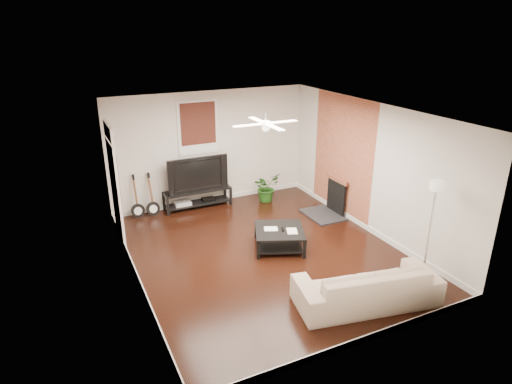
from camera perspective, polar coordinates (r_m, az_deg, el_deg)
room at (r=8.26m, az=1.20°, el=0.72°), size 5.01×6.01×2.81m
brick_accent at (r=10.33m, az=11.12°, el=4.52°), size 0.02×2.20×2.80m
fireplace at (r=10.47m, az=9.49°, el=-0.59°), size 0.80×1.10×0.92m
window_back at (r=10.65m, az=-7.52°, el=8.28°), size 1.00×0.06×1.30m
door_left at (r=9.38m, az=-17.80°, el=1.22°), size 0.08×1.00×2.50m
tv_stand at (r=10.93m, az=-7.58°, el=-0.81°), size 1.66×0.44×0.47m
tv at (r=10.73m, az=-7.78°, el=2.49°), size 1.49×0.20×0.86m
coffee_table at (r=8.94m, az=3.03°, el=-6.04°), size 1.26×1.26×0.40m
sofa at (r=7.44m, az=14.19°, el=-11.59°), size 2.44×1.33×0.67m
floor_lamp at (r=8.07m, az=21.61°, el=-4.89°), size 0.36×0.36×1.89m
potted_plant at (r=11.18m, az=1.35°, el=0.63°), size 0.81×0.75×0.74m
guitar_left at (r=10.48m, az=-15.26°, el=-0.67°), size 0.33×0.24×1.04m
guitar_right at (r=10.51m, az=-13.37°, el=-0.43°), size 0.35×0.27×1.04m
ceiling_fan at (r=7.93m, az=1.26°, el=8.88°), size 1.24×1.24×0.32m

